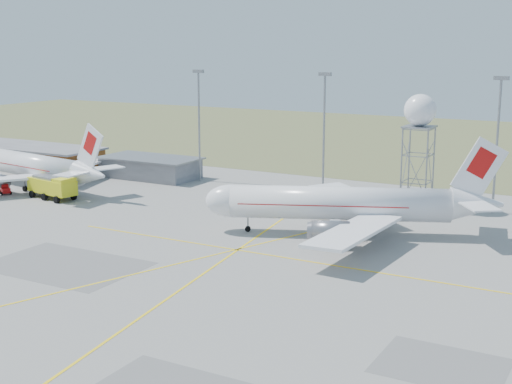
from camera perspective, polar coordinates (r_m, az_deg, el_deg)
The scene contains 12 objects.
ground at distance 62.63m, azimuth -11.24°, elevation -12.12°, with size 400.00×400.00×0.00m, color gray.
grass_strip at distance 188.76m, azimuth 17.31°, elevation 3.62°, with size 400.00×120.00×0.03m, color #586839.
building_orange at distance 155.89m, azimuth -17.72°, elevation 2.76°, with size 33.00×12.00×4.30m.
building_grey at distance 137.38m, azimuth -8.46°, elevation 1.96°, with size 19.00×10.00×3.90m.
mast_a at distance 131.86m, azimuth -4.58°, elevation 6.07°, with size 2.20×0.50×20.50m.
mast_b at distance 119.91m, azimuth 5.47°, elevation 5.49°, with size 2.20×0.50×20.50m.
mast_c at distance 111.77m, azimuth 18.77°, elevation 4.46°, with size 2.20×0.50×20.50m.
airliner_main at distance 95.65m, azimuth 7.08°, elevation -0.98°, with size 37.97×35.49×13.48m.
airliner_far at distance 131.90m, azimuth -17.39°, elevation 1.97°, with size 36.92×35.49×12.59m.
radar_tower at distance 112.15m, azimuth 12.87°, elevation 3.70°, with size 4.88×4.88×17.67m.
fire_truck at distance 121.82m, azimuth -15.91°, elevation 0.31°, with size 9.99×5.21×3.83m.
baggage_tug at distance 128.38m, azimuth -19.42°, elevation 0.11°, with size 2.51×2.43×1.63m.
Camera 1 is at (37.68, -43.24, 25.17)m, focal length 50.00 mm.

